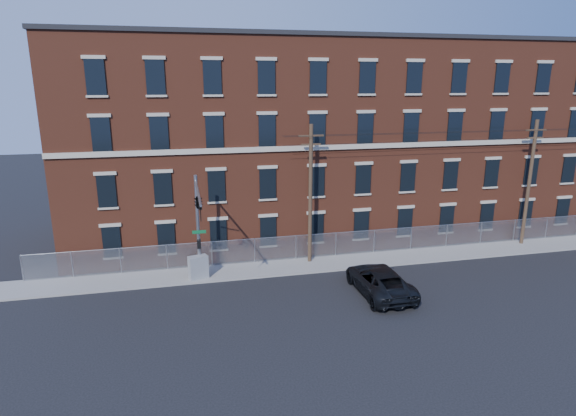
# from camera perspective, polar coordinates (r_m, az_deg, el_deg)

# --- Properties ---
(ground) EXTENTS (140.00, 140.00, 0.00)m
(ground) POSITION_cam_1_polar(r_m,az_deg,el_deg) (30.03, 1.74, -10.63)
(ground) COLOR black
(ground) RESTS_ON ground
(sidewalk) EXTENTS (65.00, 3.00, 0.12)m
(sidewalk) POSITION_cam_1_polar(r_m,az_deg,el_deg) (38.70, 17.32, -5.26)
(sidewalk) COLOR gray
(sidewalk) RESTS_ON ground
(mill_building) EXTENTS (55.30, 14.32, 16.30)m
(mill_building) POSITION_cam_1_polar(r_m,az_deg,el_deg) (44.63, 12.40, 8.38)
(mill_building) COLOR brown
(mill_building) RESTS_ON ground
(chain_link_fence) EXTENTS (59.06, 0.06, 1.85)m
(chain_link_fence) POSITION_cam_1_polar(r_m,az_deg,el_deg) (39.44, 16.50, -3.28)
(chain_link_fence) COLOR #A5A8AD
(chain_link_fence) RESTS_ON ground
(traffic_signal_mast) EXTENTS (0.90, 6.75, 7.00)m
(traffic_signal_mast) POSITION_cam_1_polar(r_m,az_deg,el_deg) (29.38, -10.67, -0.25)
(traffic_signal_mast) COLOR #9EA0A5
(traffic_signal_mast) RESTS_ON ground
(utility_pole_near) EXTENTS (1.80, 0.28, 10.00)m
(utility_pole_near) POSITION_cam_1_polar(r_m,az_deg,el_deg) (33.89, 2.70, 1.92)
(utility_pole_near) COLOR #4A3725
(utility_pole_near) RESTS_ON ground
(utility_pole_mid) EXTENTS (1.80, 0.28, 10.00)m
(utility_pole_mid) POSITION_cam_1_polar(r_m,az_deg,el_deg) (42.36, 26.90, 2.93)
(utility_pole_mid) COLOR #4A3725
(utility_pole_mid) RESTS_ON ground
(overhead_wires) EXTENTS (40.00, 0.62, 0.62)m
(overhead_wires) POSITION_cam_1_polar(r_m,az_deg,el_deg) (41.85, 27.50, 8.00)
(overhead_wires) COLOR black
(overhead_wires) RESTS_ON ground
(pickup_truck) EXTENTS (2.84, 6.13, 1.70)m
(pickup_truck) POSITION_cam_1_polar(r_m,az_deg,el_deg) (30.76, 10.88, -8.53)
(pickup_truck) COLOR black
(pickup_truck) RESTS_ON ground
(utility_cabinet) EXTENTS (1.38, 0.97, 1.57)m
(utility_cabinet) POSITION_cam_1_polar(r_m,az_deg,el_deg) (32.70, -10.68, -6.97)
(utility_cabinet) COLOR gray
(utility_cabinet) RESTS_ON sidewalk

